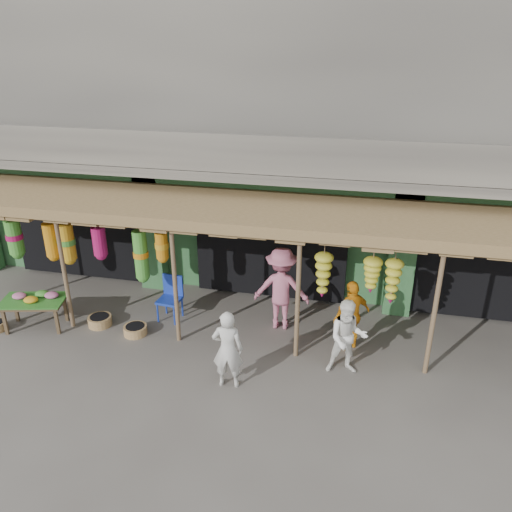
% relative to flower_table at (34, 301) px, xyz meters
% --- Properties ---
extents(ground, '(80.00, 80.00, 0.00)m').
position_rel_flower_table_xyz_m(ground, '(4.72, 0.40, -0.65)').
color(ground, '#514C47').
rests_on(ground, ground).
extents(building, '(16.40, 6.80, 7.00)m').
position_rel_flower_table_xyz_m(building, '(4.72, 5.26, 2.72)').
color(building, gray).
rests_on(building, ground).
extents(awning, '(14.00, 2.70, 2.79)m').
position_rel_flower_table_xyz_m(awning, '(4.57, 1.20, 1.93)').
color(awning, brown).
rests_on(awning, ground).
extents(flower_table, '(1.49, 1.09, 0.80)m').
position_rel_flower_table_xyz_m(flower_table, '(0.00, 0.00, 0.00)').
color(flower_table, brown).
rests_on(flower_table, ground).
extents(blue_chair, '(0.51, 0.53, 1.01)m').
position_rel_flower_table_xyz_m(blue_chair, '(2.73, 1.07, -0.08)').
color(blue_chair, '#1934A6').
rests_on(blue_chair, ground).
extents(basket_left, '(0.63, 0.63, 0.22)m').
position_rel_flower_table_xyz_m(basket_left, '(1.29, 0.36, -0.54)').
color(basket_left, olive).
rests_on(basket_left, ground).
extents(basket_mid, '(0.67, 0.67, 0.19)m').
position_rel_flower_table_xyz_m(basket_mid, '(2.22, 0.20, -0.55)').
color(basket_mid, '#986544').
rests_on(basket_mid, ground).
extents(person_front, '(0.60, 0.44, 1.53)m').
position_rel_flower_table_xyz_m(person_front, '(4.65, -1.00, 0.12)').
color(person_front, silver).
rests_on(person_front, ground).
extents(person_right, '(0.83, 0.69, 1.52)m').
position_rel_flower_table_xyz_m(person_right, '(6.72, -0.12, 0.11)').
color(person_right, white).
rests_on(person_right, ground).
extents(person_vendor, '(0.90, 0.87, 1.51)m').
position_rel_flower_table_xyz_m(person_vendor, '(6.75, 0.73, 0.11)').
color(person_vendor, orange).
rests_on(person_vendor, ground).
extents(person_shopper, '(1.24, 0.76, 1.86)m').
position_rel_flower_table_xyz_m(person_shopper, '(5.22, 1.24, 0.29)').
color(person_shopper, '#C16682').
rests_on(person_shopper, ground).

